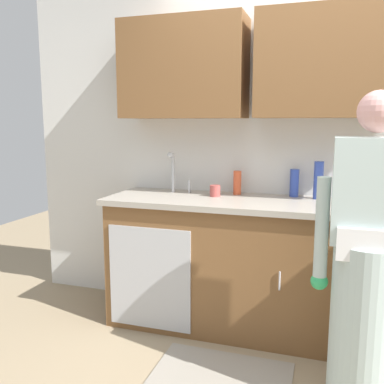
{
  "coord_description": "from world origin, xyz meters",
  "views": [
    {
      "loc": [
        -0.01,
        -2.18,
        1.47
      ],
      "look_at": [
        -0.89,
        0.55,
        1.0
      ],
      "focal_mm": 39.84,
      "sensor_mm": 36.0,
      "label": 1
    }
  ],
  "objects_px": {
    "sink": "(171,197)",
    "sponge": "(382,201)",
    "cup_by_sink": "(215,191)",
    "bottle_water_tall": "(294,183)",
    "bottle_soap": "(318,180)",
    "bottle_dish_liquid": "(237,183)",
    "person_at_sink": "(367,280)"
  },
  "relations": [
    {
      "from": "sink",
      "to": "bottle_soap",
      "type": "xyz_separation_m",
      "value": [
        1.03,
        0.18,
        0.15
      ]
    },
    {
      "from": "bottle_water_tall",
      "to": "cup_by_sink",
      "type": "distance_m",
      "value": 0.57
    },
    {
      "from": "person_at_sink",
      "to": "sponge",
      "type": "distance_m",
      "value": 0.88
    },
    {
      "from": "sink",
      "to": "sponge",
      "type": "bearing_deg",
      "value": 5.75
    },
    {
      "from": "sink",
      "to": "sponge",
      "type": "height_order",
      "value": "sink"
    },
    {
      "from": "person_at_sink",
      "to": "bottle_soap",
      "type": "distance_m",
      "value": 0.99
    },
    {
      "from": "person_at_sink",
      "to": "bottle_dish_liquid",
      "type": "relative_size",
      "value": 9.24
    },
    {
      "from": "sponge",
      "to": "cup_by_sink",
      "type": "bearing_deg",
      "value": -175.58
    },
    {
      "from": "bottle_soap",
      "to": "sponge",
      "type": "relative_size",
      "value": 2.4
    },
    {
      "from": "bottle_dish_liquid",
      "to": "bottle_water_tall",
      "type": "height_order",
      "value": "bottle_water_tall"
    },
    {
      "from": "cup_by_sink",
      "to": "sponge",
      "type": "relative_size",
      "value": 0.74
    },
    {
      "from": "bottle_soap",
      "to": "bottle_water_tall",
      "type": "bearing_deg",
      "value": 164.02
    },
    {
      "from": "bottle_water_tall",
      "to": "sponge",
      "type": "xyz_separation_m",
      "value": [
        0.58,
        -0.08,
        -0.08
      ]
    },
    {
      "from": "bottle_soap",
      "to": "cup_by_sink",
      "type": "xyz_separation_m",
      "value": [
        -0.71,
        -0.12,
        -0.09
      ]
    },
    {
      "from": "person_at_sink",
      "to": "bottle_soap",
      "type": "relative_size",
      "value": 6.14
    },
    {
      "from": "person_at_sink",
      "to": "sink",
      "type": "bearing_deg",
      "value": 152.19
    },
    {
      "from": "bottle_dish_liquid",
      "to": "cup_by_sink",
      "type": "height_order",
      "value": "bottle_dish_liquid"
    },
    {
      "from": "bottle_soap",
      "to": "sink",
      "type": "bearing_deg",
      "value": -170.12
    },
    {
      "from": "sink",
      "to": "person_at_sink",
      "type": "xyz_separation_m",
      "value": [
        1.3,
        -0.69,
        -0.23
      ]
    },
    {
      "from": "bottle_soap",
      "to": "bottle_water_tall",
      "type": "distance_m",
      "value": 0.18
    },
    {
      "from": "person_at_sink",
      "to": "bottle_dish_liquid",
      "type": "xyz_separation_m",
      "value": [
        -0.85,
        0.88,
        0.34
      ]
    },
    {
      "from": "bottle_water_tall",
      "to": "sponge",
      "type": "height_order",
      "value": "bottle_water_tall"
    },
    {
      "from": "sink",
      "to": "bottle_water_tall",
      "type": "distance_m",
      "value": 0.9
    },
    {
      "from": "bottle_dish_liquid",
      "to": "cup_by_sink",
      "type": "distance_m",
      "value": 0.2
    },
    {
      "from": "sink",
      "to": "bottle_soap",
      "type": "bearing_deg",
      "value": 9.88
    },
    {
      "from": "sink",
      "to": "bottle_dish_liquid",
      "type": "xyz_separation_m",
      "value": [
        0.45,
        0.2,
        0.1
      ]
    },
    {
      "from": "cup_by_sink",
      "to": "bottle_water_tall",
      "type": "bearing_deg",
      "value": 17.21
    },
    {
      "from": "bottle_soap",
      "to": "sponge",
      "type": "distance_m",
      "value": 0.43
    },
    {
      "from": "sink",
      "to": "sponge",
      "type": "distance_m",
      "value": 1.45
    },
    {
      "from": "sink",
      "to": "bottle_water_tall",
      "type": "height_order",
      "value": "sink"
    },
    {
      "from": "sponge",
      "to": "person_at_sink",
      "type": "bearing_deg",
      "value": -99.33
    },
    {
      "from": "bottle_dish_liquid",
      "to": "bottle_water_tall",
      "type": "xyz_separation_m",
      "value": [
        0.41,
        0.03,
        0.01
      ]
    }
  ]
}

